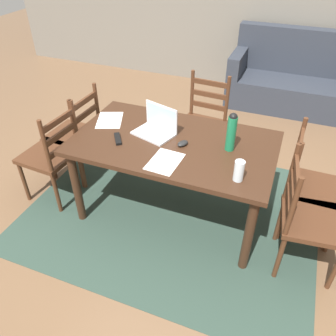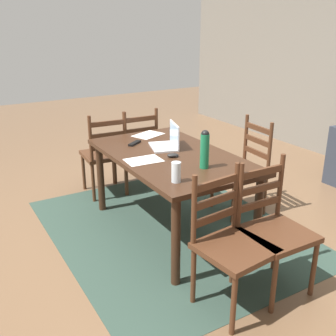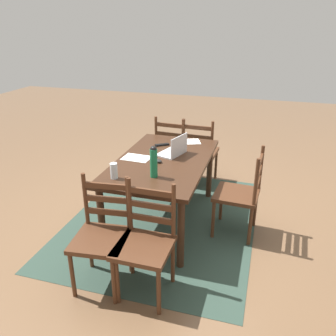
{
  "view_description": "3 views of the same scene",
  "coord_description": "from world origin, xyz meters",
  "px_view_note": "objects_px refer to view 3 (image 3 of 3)",
  "views": [
    {
      "loc": [
        0.79,
        -2.15,
        2.2
      ],
      "look_at": [
        -0.04,
        -0.03,
        0.49
      ],
      "focal_mm": 36.29,
      "sensor_mm": 36.0,
      "label": 1
    },
    {
      "loc": [
        2.88,
        -1.72,
        1.85
      ],
      "look_at": [
        0.0,
        -0.03,
        0.62
      ],
      "focal_mm": 43.01,
      "sensor_mm": 36.0,
      "label": 2
    },
    {
      "loc": [
        3.27,
        1.02,
        2.13
      ],
      "look_at": [
        0.1,
        0.09,
        0.7
      ],
      "focal_mm": 37.02,
      "sensor_mm": 36.0,
      "label": 3
    }
  ],
  "objects_px": {
    "dining_table": "(163,167)",
    "chair_right_near": "(102,236)",
    "laptop": "(175,150)",
    "tv_remote": "(162,145)",
    "drinking_glass": "(114,171)",
    "chair_right_far": "(145,244)",
    "chair_left_far": "(200,152)",
    "computer_mouse": "(158,161)",
    "chair_left_near": "(173,149)",
    "chair_far_head": "(240,194)",
    "water_bottle": "(154,161)"
  },
  "relations": [
    {
      "from": "tv_remote",
      "to": "chair_right_far",
      "type": "bearing_deg",
      "value": -21.95
    },
    {
      "from": "dining_table",
      "to": "computer_mouse",
      "type": "distance_m",
      "value": 0.14
    },
    {
      "from": "chair_left_near",
      "to": "drinking_glass",
      "type": "xyz_separation_m",
      "value": [
        1.67,
        -0.11,
        0.36
      ]
    },
    {
      "from": "chair_right_far",
      "to": "computer_mouse",
      "type": "height_order",
      "value": "chair_right_far"
    },
    {
      "from": "water_bottle",
      "to": "tv_remote",
      "type": "relative_size",
      "value": 1.82
    },
    {
      "from": "dining_table",
      "to": "chair_left_far",
      "type": "height_order",
      "value": "chair_left_far"
    },
    {
      "from": "chair_left_far",
      "to": "computer_mouse",
      "type": "relative_size",
      "value": 9.5
    },
    {
      "from": "laptop",
      "to": "tv_remote",
      "type": "bearing_deg",
      "value": -138.16
    },
    {
      "from": "dining_table",
      "to": "chair_far_head",
      "type": "relative_size",
      "value": 1.7
    },
    {
      "from": "chair_right_far",
      "to": "computer_mouse",
      "type": "xyz_separation_m",
      "value": [
        -1.01,
        -0.22,
        0.3
      ]
    },
    {
      "from": "chair_right_near",
      "to": "chair_left_far",
      "type": "relative_size",
      "value": 1.0
    },
    {
      "from": "chair_left_near",
      "to": "chair_right_near",
      "type": "xyz_separation_m",
      "value": [
        2.19,
        -0.0,
        0.0
      ]
    },
    {
      "from": "dining_table",
      "to": "tv_remote",
      "type": "bearing_deg",
      "value": -161.44
    },
    {
      "from": "dining_table",
      "to": "laptop",
      "type": "relative_size",
      "value": 4.34
    },
    {
      "from": "chair_far_head",
      "to": "water_bottle",
      "type": "distance_m",
      "value": 1.01
    },
    {
      "from": "chair_left_far",
      "to": "water_bottle",
      "type": "bearing_deg",
      "value": -5.2
    },
    {
      "from": "chair_right_far",
      "to": "computer_mouse",
      "type": "bearing_deg",
      "value": -167.83
    },
    {
      "from": "computer_mouse",
      "to": "chair_left_near",
      "type": "bearing_deg",
      "value": -147.76
    },
    {
      "from": "water_bottle",
      "to": "chair_left_near",
      "type": "bearing_deg",
      "value": -171.16
    },
    {
      "from": "dining_table",
      "to": "computer_mouse",
      "type": "xyz_separation_m",
      "value": [
        0.09,
        -0.03,
        0.11
      ]
    },
    {
      "from": "chair_left_far",
      "to": "laptop",
      "type": "xyz_separation_m",
      "value": [
        0.92,
        -0.11,
        0.34
      ]
    },
    {
      "from": "chair_right_far",
      "to": "laptop",
      "type": "distance_m",
      "value": 1.32
    },
    {
      "from": "dining_table",
      "to": "drinking_glass",
      "type": "distance_m",
      "value": 0.67
    },
    {
      "from": "drinking_glass",
      "to": "chair_left_far",
      "type": "bearing_deg",
      "value": 163.76
    },
    {
      "from": "chair_left_near",
      "to": "computer_mouse",
      "type": "relative_size",
      "value": 9.5
    },
    {
      "from": "chair_left_near",
      "to": "computer_mouse",
      "type": "height_order",
      "value": "chair_left_near"
    },
    {
      "from": "dining_table",
      "to": "chair_right_near",
      "type": "relative_size",
      "value": 1.7
    },
    {
      "from": "chair_left_far",
      "to": "drinking_glass",
      "type": "relative_size",
      "value": 6.28
    },
    {
      "from": "laptop",
      "to": "chair_right_near",
      "type": "bearing_deg",
      "value": -12.06
    },
    {
      "from": "chair_far_head",
      "to": "chair_right_near",
      "type": "relative_size",
      "value": 1.0
    },
    {
      "from": "chair_left_far",
      "to": "drinking_glass",
      "type": "distance_m",
      "value": 1.78
    },
    {
      "from": "computer_mouse",
      "to": "drinking_glass",
      "type": "bearing_deg",
      "value": -4.48
    },
    {
      "from": "chair_right_far",
      "to": "chair_left_far",
      "type": "bearing_deg",
      "value": -179.94
    },
    {
      "from": "chair_right_far",
      "to": "tv_remote",
      "type": "xyz_separation_m",
      "value": [
        -1.52,
        -0.33,
        0.3
      ]
    },
    {
      "from": "laptop",
      "to": "drinking_glass",
      "type": "xyz_separation_m",
      "value": [
        0.75,
        -0.38,
        0.02
      ]
    },
    {
      "from": "dining_table",
      "to": "laptop",
      "type": "distance_m",
      "value": 0.24
    },
    {
      "from": "chair_right_near",
      "to": "chair_right_far",
      "type": "bearing_deg",
      "value": 90.04
    },
    {
      "from": "dining_table",
      "to": "chair_left_near",
      "type": "bearing_deg",
      "value": -170.1
    },
    {
      "from": "chair_right_near",
      "to": "water_bottle",
      "type": "xyz_separation_m",
      "value": [
        -0.66,
        0.24,
        0.45
      ]
    },
    {
      "from": "chair_far_head",
      "to": "computer_mouse",
      "type": "xyz_separation_m",
      "value": [
        0.08,
        -0.87,
        0.3
      ]
    },
    {
      "from": "chair_far_head",
      "to": "chair_right_near",
      "type": "xyz_separation_m",
      "value": [
        1.09,
        -1.04,
        0.0
      ]
    },
    {
      "from": "chair_far_head",
      "to": "water_bottle",
      "type": "relative_size",
      "value": 3.07
    },
    {
      "from": "computer_mouse",
      "to": "water_bottle",
      "type": "bearing_deg",
      "value": 36.57
    },
    {
      "from": "chair_right_near",
      "to": "tv_remote",
      "type": "bearing_deg",
      "value": 178.13
    },
    {
      "from": "chair_left_far",
      "to": "water_bottle",
      "type": "relative_size",
      "value": 3.07
    },
    {
      "from": "chair_right_near",
      "to": "computer_mouse",
      "type": "distance_m",
      "value": 1.07
    },
    {
      "from": "laptop",
      "to": "drinking_glass",
      "type": "distance_m",
      "value": 0.85
    },
    {
      "from": "computer_mouse",
      "to": "tv_remote",
      "type": "height_order",
      "value": "computer_mouse"
    },
    {
      "from": "water_bottle",
      "to": "drinking_glass",
      "type": "xyz_separation_m",
      "value": [
        0.14,
        -0.35,
        -0.09
      ]
    },
    {
      "from": "chair_left_far",
      "to": "water_bottle",
      "type": "xyz_separation_m",
      "value": [
        1.53,
        -0.14,
        0.45
      ]
    }
  ]
}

